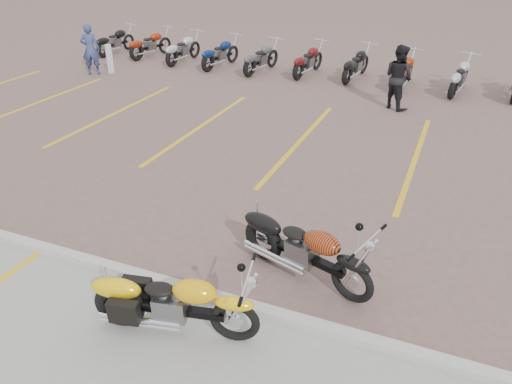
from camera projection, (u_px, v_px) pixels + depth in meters
The scene contains 9 objects.
ground at pixel (228, 220), 8.77m from camera, with size 100.00×100.00×0.00m, color #725752.
curb at pixel (167, 283), 7.11m from camera, with size 60.00×0.18×0.12m, color #ADAAA3.
parking_stripes at pixel (300, 141), 12.03m from camera, with size 38.00×5.50×0.01m, color gold, non-canonical shape.
yellow_cruiser at pixel (172, 305), 6.15m from camera, with size 2.12×0.57×0.88m.
flame_cruiser at pixel (303, 251), 7.15m from camera, with size 2.17×0.83×0.92m.
person_a at pixel (90, 49), 17.24m from camera, with size 0.63×0.41×1.73m, color navy.
person_b at pixel (398, 77), 13.88m from camera, with size 0.87×0.67×1.78m, color black.
bollard at pixel (110, 59), 17.53m from camera, with size 0.15×0.15×1.00m, color silver.
bg_bike_row at pixel (355, 64), 16.67m from camera, with size 20.66×2.06×1.10m.
Camera 1 is at (3.39, -6.74, 4.54)m, focal length 35.00 mm.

